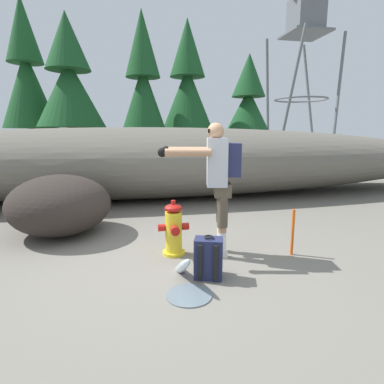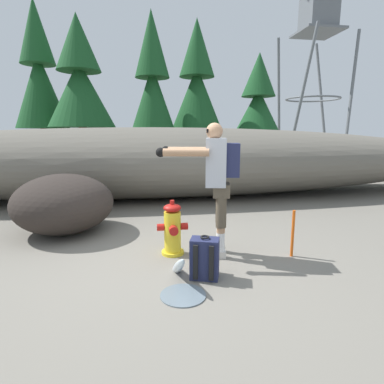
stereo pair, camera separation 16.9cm
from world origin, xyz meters
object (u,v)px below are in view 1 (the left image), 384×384
boulder_large (60,205)px  survey_stake (293,232)px  fire_hydrant (174,230)px  boulder_mid (55,200)px  spare_backpack (209,258)px  watchtower (306,22)px  utility_worker (217,174)px

boulder_large → survey_stake: bearing=-25.7°
fire_hydrant → boulder_mid: fire_hydrant is taller
spare_backpack → watchtower: bearing=-14.9°
utility_worker → survey_stake: 1.23m
fire_hydrant → utility_worker: size_ratio=0.43×
spare_backpack → survey_stake: survey_stake is taller
fire_hydrant → survey_stake: bearing=-11.7°
fire_hydrant → boulder_large: (-1.60, 1.18, 0.13)m
utility_worker → watchtower: (8.78, 13.38, 6.56)m
watchtower → survey_stake: watchtower is taller
boulder_large → boulder_mid: bearing=106.7°
boulder_mid → watchtower: bearing=44.3°
boulder_mid → watchtower: watchtower is taller
boulder_mid → survey_stake: size_ratio=1.28×
fire_hydrant → utility_worker: bearing=-11.6°
fire_hydrant → spare_backpack: 0.77m
spare_backpack → boulder_mid: (-2.21, 3.00, 0.10)m
spare_backpack → boulder_large: size_ratio=0.30×
spare_backpack → boulder_large: 2.68m
boulder_large → boulder_mid: boulder_large is taller
spare_backpack → watchtower: size_ratio=0.05×
spare_backpack → boulder_mid: boulder_mid is taller
boulder_large → watchtower: bearing=47.9°
boulder_mid → watchtower: 17.33m
boulder_mid → survey_stake: bearing=-37.2°
fire_hydrant → utility_worker: 0.90m
fire_hydrant → boulder_large: 1.99m
utility_worker → boulder_large: 2.56m
survey_stake → fire_hydrant: bearing=168.3°
spare_backpack → boulder_mid: bearing=54.3°
spare_backpack → utility_worker: bearing=-4.7°
spare_backpack → boulder_mid: size_ratio=0.61×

